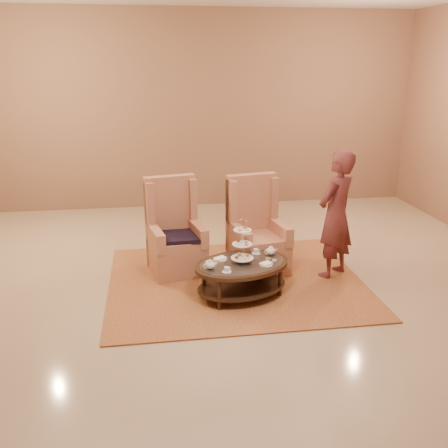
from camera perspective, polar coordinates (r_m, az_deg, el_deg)
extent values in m
plane|color=tan|center=(5.83, 0.94, -8.47)|extent=(8.00, 8.00, 0.00)
cube|color=beige|center=(5.83, 0.94, -8.47)|extent=(8.00, 8.00, 0.02)
cube|color=#8C644C|center=(9.22, -3.11, 12.76)|extent=(8.00, 0.04, 3.50)
cube|color=#B0763E|center=(6.24, 1.36, -6.53)|extent=(3.11, 2.59, 0.02)
cylinder|color=black|center=(5.48, -0.55, -8.14)|extent=(0.06, 0.06, 0.37)
cylinder|color=black|center=(5.83, 6.42, -6.58)|extent=(0.06, 0.06, 0.37)
cylinder|color=black|center=(5.82, -2.32, -6.53)|extent=(0.06, 0.06, 0.37)
cylinder|color=black|center=(6.15, 4.37, -5.17)|extent=(0.06, 0.06, 0.37)
cylinder|color=silver|center=(5.63, 2.11, -2.22)|extent=(0.01, 0.01, 0.47)
torus|color=silver|center=(5.55, 2.14, 0.03)|extent=(0.12, 0.04, 0.12)
cylinder|color=silver|center=(5.69, 2.09, -3.89)|extent=(0.33, 0.33, 0.01)
cylinder|color=silver|center=(5.63, 2.11, -2.31)|extent=(0.29, 0.29, 0.01)
cylinder|color=silver|center=(5.57, 2.13, -0.70)|extent=(0.26, 0.26, 0.01)
cylinder|color=#BF6264|center=(5.72, 2.73, -3.59)|extent=(0.05, 0.05, 0.03)
cylinder|color=tan|center=(5.74, 1.75, -3.47)|extent=(0.05, 0.05, 0.03)
cylinder|color=brown|center=(5.65, 1.45, -3.83)|extent=(0.05, 0.05, 0.03)
cylinder|color=silver|center=(5.63, 2.44, -3.95)|extent=(0.05, 0.05, 0.03)
ellipsoid|color=tan|center=(5.67, 2.56, -1.98)|extent=(0.05, 0.05, 0.03)
ellipsoid|color=brown|center=(5.67, 1.65, -1.97)|extent=(0.05, 0.05, 0.03)
ellipsoid|color=silver|center=(5.58, 1.65, -2.29)|extent=(0.05, 0.05, 0.03)
ellipsoid|color=#BF6264|center=(5.58, 2.58, -2.30)|extent=(0.05, 0.05, 0.03)
cube|color=brown|center=(5.62, 2.39, -0.41)|extent=(0.05, 0.04, 0.02)
cube|color=silver|center=(5.59, 1.62, -0.48)|extent=(0.05, 0.04, 0.02)
cube|color=#BF6264|center=(5.52, 1.86, -0.73)|extent=(0.05, 0.04, 0.02)
cube|color=tan|center=(5.55, 2.65, -0.66)|extent=(0.05, 0.04, 0.02)
ellipsoid|color=silver|center=(5.51, -1.58, -4.71)|extent=(0.14, 0.14, 0.09)
cylinder|color=silver|center=(5.49, -1.59, -4.26)|extent=(0.07, 0.07, 0.01)
sphere|color=silver|center=(5.49, -1.59, -4.14)|extent=(0.02, 0.02, 0.02)
cone|color=silver|center=(5.53, -0.93, -4.54)|extent=(0.07, 0.04, 0.05)
torus|color=silver|center=(5.49, -2.11, -4.81)|extent=(0.06, 0.03, 0.06)
ellipsoid|color=silver|center=(5.92, 5.37, -3.10)|extent=(0.14, 0.14, 0.09)
cylinder|color=silver|center=(5.91, 5.38, -2.68)|extent=(0.07, 0.07, 0.01)
sphere|color=silver|center=(5.90, 5.39, -2.57)|extent=(0.02, 0.02, 0.02)
cone|color=silver|center=(5.95, 5.94, -2.95)|extent=(0.07, 0.04, 0.05)
torus|color=silver|center=(5.89, 4.91, -3.19)|extent=(0.06, 0.03, 0.06)
cylinder|color=silver|center=(5.45, 0.33, -5.48)|extent=(0.13, 0.13, 0.01)
cylinder|color=silver|center=(5.44, 0.33, -5.20)|extent=(0.07, 0.07, 0.05)
torus|color=silver|center=(5.46, 0.66, -5.13)|extent=(0.03, 0.02, 0.03)
cylinder|color=silver|center=(5.97, 3.68, -3.36)|extent=(0.13, 0.13, 0.01)
cylinder|color=silver|center=(5.96, 3.69, -3.10)|extent=(0.07, 0.07, 0.05)
torus|color=silver|center=(5.98, 3.98, -3.05)|extent=(0.03, 0.02, 0.03)
cylinder|color=silver|center=(5.78, -0.42, -4.06)|extent=(0.19, 0.19, 0.01)
cube|color=white|center=(5.78, -0.42, -3.94)|extent=(0.16, 0.15, 0.02)
cylinder|color=silver|center=(5.66, 4.81, -4.66)|extent=(0.19, 0.19, 0.01)
cube|color=white|center=(5.65, 4.82, -4.53)|extent=(0.16, 0.15, 0.02)
cylinder|color=silver|center=(5.65, -1.03, -4.34)|extent=(0.05, 0.05, 0.06)
cylinder|color=silver|center=(5.77, 5.80, -4.17)|extent=(0.07, 0.07, 0.01)
cylinder|color=#BF6264|center=(5.77, 5.80, -4.08)|extent=(0.05, 0.05, 0.01)
cylinder|color=silver|center=(5.82, 5.05, -3.95)|extent=(0.07, 0.07, 0.01)
cylinder|color=brown|center=(5.82, 5.05, -3.87)|extent=(0.05, 0.05, 0.01)
cylinder|color=silver|center=(5.70, -1.85, -4.36)|extent=(0.07, 0.07, 0.01)
cylinder|color=silver|center=(5.70, -1.86, -4.28)|extent=(0.05, 0.05, 0.01)
cube|color=#B47354|center=(6.47, -5.38, -3.87)|extent=(0.78, 0.78, 0.39)
cube|color=#B47354|center=(6.34, -5.34, -1.98)|extent=(0.66, 0.66, 0.09)
cube|color=#B47354|center=(6.58, -6.10, 0.31)|extent=(0.67, 0.26, 1.22)
cube|color=#B47354|center=(6.40, -8.55, 2.34)|extent=(0.13, 0.22, 0.56)
cube|color=#B47354|center=(6.53, -3.70, 2.83)|extent=(0.13, 0.22, 0.56)
cube|color=#B47354|center=(6.25, -7.77, -1.62)|extent=(0.23, 0.60, 0.24)
cube|color=#B47354|center=(6.38, -3.00, -1.06)|extent=(0.23, 0.60, 0.24)
cube|color=black|center=(6.29, -5.29, -1.50)|extent=(0.55, 0.50, 0.06)
cube|color=#B47354|center=(6.50, 3.92, -3.71)|extent=(0.77, 0.77, 0.40)
cube|color=#B47354|center=(6.37, 4.13, -1.80)|extent=(0.66, 0.66, 0.09)
cube|color=#B47354|center=(6.60, 3.08, 0.49)|extent=(0.68, 0.25, 1.23)
cube|color=#B47354|center=(6.38, 0.87, 2.58)|extent=(0.13, 0.22, 0.57)
cube|color=#B47354|center=(6.59, 5.54, 2.99)|extent=(0.13, 0.22, 0.57)
cube|color=#B47354|center=(6.25, 1.82, -1.43)|extent=(0.22, 0.61, 0.25)
cube|color=#B47354|center=(6.45, 6.39, -0.89)|extent=(0.22, 0.61, 0.25)
imported|color=maroon|center=(6.30, 12.65, 1.02)|extent=(0.70, 0.66, 1.61)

